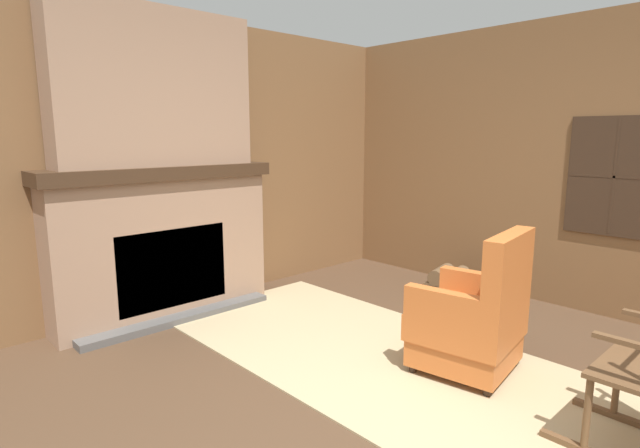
{
  "coord_description": "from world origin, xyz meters",
  "views": [
    {
      "loc": [
        1.4,
        -1.91,
        1.59
      ],
      "look_at": [
        -1.36,
        0.69,
        0.9
      ],
      "focal_mm": 28.0,
      "sensor_mm": 36.0,
      "label": 1
    }
  ],
  "objects_px": {
    "armchair": "(473,321)",
    "firewood_stack": "(449,284)",
    "oil_lamp_vase": "(83,158)",
    "storage_case": "(203,157)",
    "decorative_plate_on_mantel": "(140,153)"
  },
  "relations": [
    {
      "from": "firewood_stack",
      "to": "oil_lamp_vase",
      "type": "height_order",
      "value": "oil_lamp_vase"
    },
    {
      "from": "storage_case",
      "to": "armchair",
      "type": "bearing_deg",
      "value": 12.34
    },
    {
      "from": "armchair",
      "to": "storage_case",
      "type": "xyz_separation_m",
      "value": [
        -2.46,
        -0.54,
        1.02
      ]
    },
    {
      "from": "armchair",
      "to": "oil_lamp_vase",
      "type": "distance_m",
      "value": 3.11
    },
    {
      "from": "oil_lamp_vase",
      "to": "decorative_plate_on_mantel",
      "type": "bearing_deg",
      "value": 92.48
    },
    {
      "from": "storage_case",
      "to": "decorative_plate_on_mantel",
      "type": "distance_m",
      "value": 0.58
    },
    {
      "from": "firewood_stack",
      "to": "oil_lamp_vase",
      "type": "relative_size",
      "value": 2.19
    },
    {
      "from": "oil_lamp_vase",
      "to": "storage_case",
      "type": "relative_size",
      "value": 1.11
    },
    {
      "from": "oil_lamp_vase",
      "to": "armchair",
      "type": "bearing_deg",
      "value": 32.72
    },
    {
      "from": "armchair",
      "to": "storage_case",
      "type": "height_order",
      "value": "storage_case"
    },
    {
      "from": "armchair",
      "to": "decorative_plate_on_mantel",
      "type": "distance_m",
      "value": 2.93
    },
    {
      "from": "firewood_stack",
      "to": "decorative_plate_on_mantel",
      "type": "bearing_deg",
      "value": -122.02
    },
    {
      "from": "armchair",
      "to": "firewood_stack",
      "type": "bearing_deg",
      "value": -61.33
    },
    {
      "from": "firewood_stack",
      "to": "oil_lamp_vase",
      "type": "bearing_deg",
      "value": -117.35
    },
    {
      "from": "armchair",
      "to": "decorative_plate_on_mantel",
      "type": "xyz_separation_m",
      "value": [
        -2.48,
        -1.12,
        1.07
      ]
    }
  ]
}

